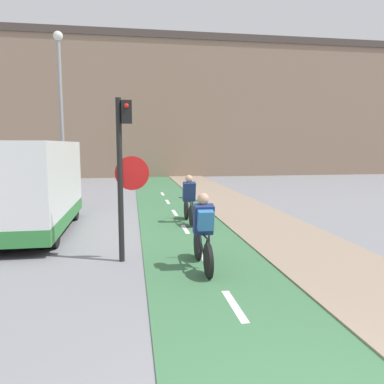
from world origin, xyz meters
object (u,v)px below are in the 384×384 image
Objects in this scene: cyclist_near at (203,233)px; cyclist_far at (189,201)px; street_lamp_far at (61,100)px; van at (25,188)px; traffic_light_pole at (124,162)px.

cyclist_near reaches higher than cyclist_far.
street_lamp_far is 5.86m from van.
street_lamp_far is 3.94× the size of cyclist_near.
traffic_light_pole is 0.49× the size of street_lamp_far.
traffic_light_pole is at bearing 152.48° from cyclist_near.
van reaches higher than cyclist_near.
traffic_light_pole is 1.94× the size of cyclist_far.
cyclist_near is at bearing -65.70° from street_lamp_far.
street_lamp_far is at bearing 133.28° from cyclist_far.
street_lamp_far reaches higher than cyclist_far.
cyclist_near is 4.17m from cyclist_far.
cyclist_near is at bearing -95.08° from cyclist_far.
cyclist_far is (0.37, 4.15, -0.04)m from cyclist_near.
traffic_light_pole reaches higher than van.
street_lamp_far is at bearing 88.71° from van.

